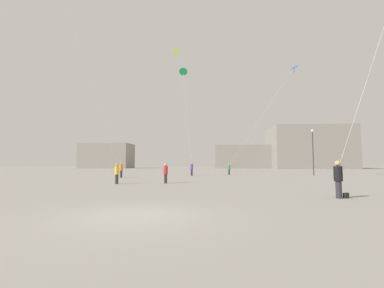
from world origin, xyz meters
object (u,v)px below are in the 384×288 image
(person_in_red, at_px, (166,172))
(building_right_hall, at_px, (309,148))
(person_in_orange, at_px, (121,169))
(building_left_hall, at_px, (107,156))
(person_in_purple, at_px, (192,168))
(person_in_black, at_px, (338,178))
(person_in_yellow, at_px, (117,173))
(person_in_green, at_px, (229,169))
(kite_lime_delta, at_px, (177,58))
(handbag_beside_flyer, at_px, (346,196))
(kite_emerald_diamond, at_px, (183,72))
(kite_cobalt_diamond, at_px, (293,69))
(lamppost_east, at_px, (313,145))
(building_centre_hall, at_px, (253,157))

(person_in_red, bearing_deg, building_right_hall, 53.17)
(person_in_orange, height_order, building_left_hall, building_left_hall)
(person_in_purple, bearing_deg, person_in_black, 154.13)
(person_in_yellow, distance_m, building_left_hall, 81.85)
(person_in_green, bearing_deg, kite_lime_delta, 150.31)
(building_right_hall, height_order, handbag_beside_flyer, building_right_hall)
(person_in_yellow, bearing_deg, kite_emerald_diamond, -50.83)
(handbag_beside_flyer, bearing_deg, person_in_purple, 111.54)
(person_in_black, xyz_separation_m, kite_cobalt_diamond, (4.36, 20.26, 12.43))
(person_in_black, height_order, kite_cobalt_diamond, kite_cobalt_diamond)
(kite_cobalt_diamond, distance_m, lamppost_east, 10.81)
(kite_emerald_diamond, bearing_deg, building_centre_hall, 73.70)
(kite_cobalt_diamond, distance_m, building_centre_hall, 67.00)
(person_in_black, bearing_deg, person_in_red, -79.33)
(person_in_black, relative_size, building_centre_hall, 0.06)
(person_in_red, bearing_deg, building_left_hall, 105.76)
(person_in_black, bearing_deg, person_in_purple, -106.68)
(person_in_red, bearing_deg, lamppost_east, 32.73)
(person_in_black, relative_size, building_right_hall, 0.07)
(person_in_black, height_order, person_in_orange, person_in_orange)
(person_in_green, relative_size, building_left_hall, 0.09)
(lamppost_east, bearing_deg, kite_emerald_diamond, -174.50)
(person_in_black, bearing_deg, handbag_beside_flyer, 158.60)
(lamppost_east, height_order, handbag_beside_flyer, lamppost_east)
(person_in_orange, relative_size, person_in_red, 1.09)
(person_in_black, xyz_separation_m, person_in_red, (-9.47, 8.52, -0.05))
(person_in_red, relative_size, kite_emerald_diamond, 0.12)
(person_in_black, distance_m, building_right_hall, 84.54)
(building_centre_hall, bearing_deg, person_in_purple, -105.26)
(person_in_black, height_order, person_in_yellow, person_in_black)
(person_in_black, xyz_separation_m, lamppost_east, (7.92, 24.47, 3.14))
(person_in_orange, height_order, lamppost_east, lamppost_east)
(person_in_purple, distance_m, handbag_beside_flyer, 24.11)
(person_in_purple, bearing_deg, building_left_hall, -15.37)
(person_in_green, height_order, person_in_purple, person_in_purple)
(kite_cobalt_diamond, bearing_deg, person_in_purple, 170.03)
(person_in_green, relative_size, kite_cobalt_diamond, 0.13)
(person_in_green, relative_size, building_centre_hall, 0.06)
(person_in_orange, distance_m, kite_emerald_diamond, 15.84)
(person_in_black, xyz_separation_m, kite_emerald_diamond, (-9.67, 22.78, 13.26))
(person_in_purple, bearing_deg, handbag_beside_flyer, 154.99)
(building_centre_hall, bearing_deg, building_right_hall, -19.98)
(person_in_yellow, relative_size, kite_cobalt_diamond, 0.13)
(person_in_orange, distance_m, building_left_hall, 72.17)
(person_in_purple, xyz_separation_m, kite_emerald_diamond, (-1.18, 0.26, 13.22))
(person_in_green, distance_m, kite_lime_delta, 16.92)
(person_in_orange, distance_m, handbag_beside_flyer, 23.54)
(building_left_hall, bearing_deg, person_in_orange, -66.32)
(person_in_orange, distance_m, kite_cobalt_diamond, 24.16)
(kite_emerald_diamond, distance_m, handbag_beside_flyer, 28.51)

